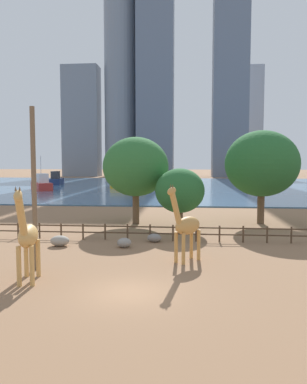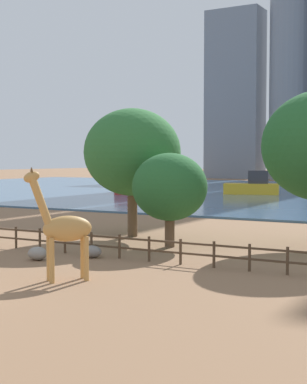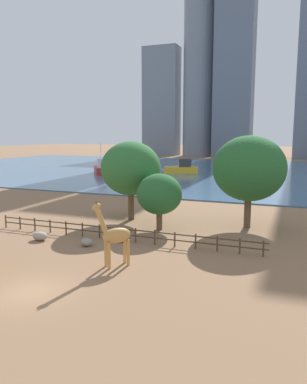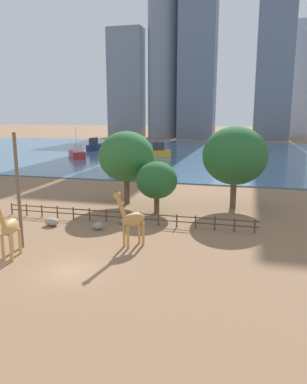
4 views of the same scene
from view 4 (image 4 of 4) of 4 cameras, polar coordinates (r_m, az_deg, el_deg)
The scene contains 20 objects.
ground_plane at distance 103.61m, azimuth 7.88°, elevation 5.89°, with size 400.00×400.00×0.00m, color #8C6647.
harbor_water at distance 100.63m, azimuth 7.68°, elevation 5.77°, with size 180.00×86.00×0.20m, color #476B8C.
giraffe_tall at distance 30.34m, azimuth -21.17°, elevation -5.09°, with size 1.35×3.53×5.17m.
giraffe_companion at distance 30.92m, azimuth -3.33°, elevation -4.21°, with size 2.38×2.70×4.99m.
utility_pole at distance 31.95m, azimuth -19.91°, elevation 0.06°, with size 0.28×0.28×9.44m, color brown.
boulder_near_fence at distance 38.30m, azimuth -15.23°, elevation -4.39°, with size 1.43×1.05×0.79m, color gray.
boulder_by_pole at distance 36.20m, azimuth -8.45°, elevation -5.12°, with size 1.05×0.94×0.71m, color gray.
boulder_small at distance 37.33m, azimuth -4.33°, elevation -4.52°, with size 1.12×0.88×0.66m, color gray.
enclosure_fence at distance 37.77m, azimuth -4.51°, elevation -3.66°, with size 26.12×0.14×1.30m.
tree_left_large at distance 45.02m, azimuth -4.16°, elevation 5.41°, with size 6.63×6.63×8.78m.
tree_center_broad at distance 43.85m, azimuth 12.30°, elevation 5.41°, with size 7.40×7.40×9.44m.
tree_right_tall at distance 41.16m, azimuth 0.50°, elevation 1.79°, with size 4.55×4.55×5.69m.
boat_ferry at distance 92.10m, azimuth -11.58°, elevation 5.88°, with size 7.00×8.39×7.33m.
boat_sailboat at distance 93.23m, azimuth 0.28°, elevation 6.17°, with size 8.38×4.88×3.48m.
boat_tug at distance 110.69m, azimuth -9.02°, elevation 6.98°, with size 4.34×8.55×3.59m.
skyline_tower_needle at distance 188.40m, azimuth 21.32°, elevation 15.56°, with size 10.05×12.70×50.03m, color #939EAD.
skyline_block_central at distance 164.01m, azimuth 18.40°, elevation 24.06°, with size 13.85×10.41×93.24m, color slate.
skyline_tower_glass at distance 171.96m, azimuth -4.18°, elevation 16.12°, with size 15.22×8.47×46.39m, color slate.
skyline_block_left at distance 169.62m, azimuth 1.58°, elevation 23.20°, with size 13.35×13.35×87.41m, color slate.
skyline_block_right at distance 163.91m, azimuth 6.85°, elevation 22.55°, with size 14.74×11.99×81.99m, color slate.
Camera 4 is at (11.85, -22.34, 10.98)m, focal length 35.00 mm.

